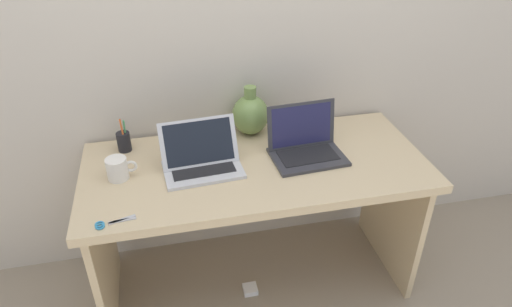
% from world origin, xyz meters
% --- Properties ---
extents(ground_plane, '(6.00, 6.00, 0.00)m').
position_xyz_m(ground_plane, '(0.00, 0.00, 0.00)').
color(ground_plane, gray).
extents(back_wall, '(4.40, 0.04, 2.40)m').
position_xyz_m(back_wall, '(0.00, 0.38, 1.20)').
color(back_wall, beige).
rests_on(back_wall, ground).
extents(desk, '(1.51, 0.68, 0.73)m').
position_xyz_m(desk, '(0.00, 0.00, 0.57)').
color(desk, '#D1B78C').
rests_on(desk, ground).
extents(laptop_left, '(0.34, 0.24, 0.20)m').
position_xyz_m(laptop_left, '(-0.24, 0.02, 0.78)').
color(laptop_left, silver).
rests_on(laptop_left, desk).
extents(laptop_right, '(0.33, 0.25, 0.22)m').
position_xyz_m(laptop_right, '(0.23, 0.03, 0.79)').
color(laptop_right, '#333338').
rests_on(laptop_right, desk).
extents(green_vase, '(0.18, 0.18, 0.24)m').
position_xyz_m(green_vase, '(0.03, 0.27, 0.83)').
color(green_vase, '#75934C').
rests_on(green_vase, desk).
extents(coffee_mug, '(0.13, 0.09, 0.09)m').
position_xyz_m(coffee_mug, '(-0.58, 0.01, 0.77)').
color(coffee_mug, white).
rests_on(coffee_mug, desk).
extents(pen_cup, '(0.06, 0.06, 0.17)m').
position_xyz_m(pen_cup, '(-0.56, 0.24, 0.77)').
color(pen_cup, black).
rests_on(pen_cup, desk).
extents(scissors, '(0.15, 0.06, 0.01)m').
position_xyz_m(scissors, '(-0.61, -0.28, 0.73)').
color(scissors, '#B7B7BC').
rests_on(scissors, desk).
extents(power_brick, '(0.07, 0.07, 0.03)m').
position_xyz_m(power_brick, '(-0.05, -0.07, 0.01)').
color(power_brick, white).
rests_on(power_brick, ground).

